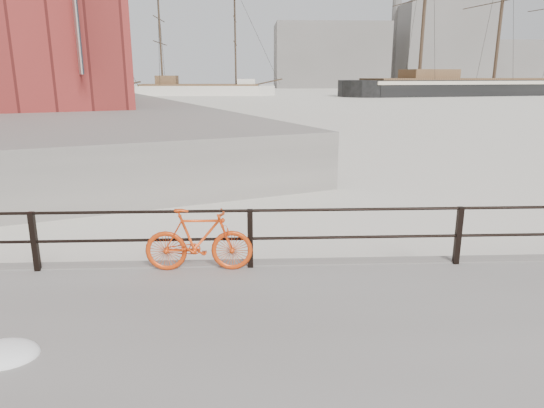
# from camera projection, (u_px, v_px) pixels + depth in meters

# --- Properties ---
(ground) EXTENTS (400.00, 400.00, 0.00)m
(ground) POSITION_uv_depth(u_px,v_px,m) (450.00, 279.00, 8.51)
(ground) COLOR white
(ground) RESTS_ON ground
(far_quay) EXTENTS (78.44, 148.07, 1.80)m
(far_quay) POSITION_uv_depth(u_px,v_px,m) (18.00, 93.00, 76.10)
(far_quay) COLOR gray
(far_quay) RESTS_ON ground
(guardrail) EXTENTS (28.00, 0.10, 1.00)m
(guardrail) POSITION_uv_depth(u_px,v_px,m) (458.00, 236.00, 8.15)
(guardrail) COLOR black
(guardrail) RESTS_ON promenade
(bicycle) EXTENTS (1.75, 0.29, 1.05)m
(bicycle) POSITION_uv_depth(u_px,v_px,m) (199.00, 240.00, 7.86)
(bicycle) COLOR red
(bicycle) RESTS_ON promenade
(barque_black) EXTENTS (70.78, 36.31, 37.72)m
(barque_black) POSITION_uv_depth(u_px,v_px,m) (492.00, 95.00, 89.10)
(barque_black) COLOR black
(barque_black) RESTS_ON ground
(schooner_mid) EXTENTS (29.42, 12.74, 21.02)m
(schooner_mid) POSITION_uv_depth(u_px,v_px,m) (200.00, 95.00, 88.61)
(schooner_mid) COLOR beige
(schooner_mid) RESTS_ON ground
(schooner_left) EXTENTS (21.96, 10.27, 16.81)m
(schooner_left) POSITION_uv_depth(u_px,v_px,m) (65.00, 100.00, 71.66)
(schooner_left) COLOR beige
(schooner_left) RESTS_ON ground
(workboat_near) EXTENTS (12.48, 11.96, 7.00)m
(workboat_near) POSITION_uv_depth(u_px,v_px,m) (28.00, 118.00, 41.18)
(workboat_near) COLOR black
(workboat_near) RESTS_ON ground
(workboat_far) EXTENTS (12.82, 7.20, 7.00)m
(workboat_far) POSITION_uv_depth(u_px,v_px,m) (36.00, 108.00, 53.22)
(workboat_far) COLOR black
(workboat_far) RESTS_ON ground
(apartment_brick) EXTENTS (27.87, 22.90, 21.20)m
(apartment_brick) POSITION_uv_depth(u_px,v_px,m) (8.00, 32.00, 103.13)
(apartment_brick) COLOR brown
(apartment_brick) RESTS_ON far_quay
(industrial_west) EXTENTS (32.00, 18.00, 18.00)m
(industrial_west) POSITION_uv_depth(u_px,v_px,m) (330.00, 56.00, 142.24)
(industrial_west) COLOR gray
(industrial_west) RESTS_ON ground
(industrial_mid) EXTENTS (26.00, 20.00, 24.00)m
(industrial_mid) POSITION_uv_depth(u_px,v_px,m) (441.00, 47.00, 147.79)
(industrial_mid) COLOR gray
(industrial_mid) RESTS_ON ground
(industrial_east) EXTENTS (20.00, 16.00, 14.00)m
(industrial_east) POSITION_uv_depth(u_px,v_px,m) (504.00, 64.00, 154.88)
(industrial_east) COLOR gray
(industrial_east) RESTS_ON ground
(smokestack) EXTENTS (2.80, 2.80, 44.00)m
(smokestack) POSITION_uv_depth(u_px,v_px,m) (396.00, 14.00, 149.50)
(smokestack) COLOR gray
(smokestack) RESTS_ON ground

